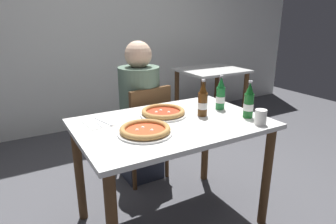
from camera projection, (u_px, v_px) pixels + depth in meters
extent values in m
plane|color=#4C4C51|center=(171.00, 219.00, 2.09)|extent=(8.00, 8.00, 0.00)
cube|color=white|center=(79.00, 24.00, 3.50)|extent=(7.00, 0.10, 2.60)
cube|color=silver|center=(172.00, 124.00, 1.86)|extent=(1.20, 0.80, 0.03)
cylinder|color=brown|center=(266.00, 177.00, 1.96)|extent=(0.06, 0.06, 0.72)
cylinder|color=brown|center=(79.00, 173.00, 2.01)|extent=(0.06, 0.06, 0.72)
cylinder|color=brown|center=(205.00, 142.00, 2.52)|extent=(0.06, 0.06, 0.72)
cube|color=brown|center=(140.00, 131.00, 2.55)|extent=(0.45, 0.45, 0.04)
cube|color=brown|center=(151.00, 113.00, 2.35)|extent=(0.38, 0.09, 0.40)
cylinder|color=brown|center=(146.00, 144.00, 2.85)|extent=(0.04, 0.04, 0.41)
cylinder|color=brown|center=(115.00, 153.00, 2.65)|extent=(0.04, 0.04, 0.41)
cylinder|color=brown|center=(167.00, 156.00, 2.60)|extent=(0.04, 0.04, 0.41)
cylinder|color=brown|center=(134.00, 168.00, 2.40)|extent=(0.04, 0.04, 0.41)
cube|color=#2D3342|center=(141.00, 153.00, 2.60)|extent=(0.32, 0.28, 0.45)
cylinder|color=slate|center=(140.00, 100.00, 2.45)|extent=(0.34, 0.34, 0.55)
sphere|color=beige|center=(138.00, 55.00, 2.33)|extent=(0.22, 0.22, 0.22)
cube|color=silver|center=(211.00, 70.00, 3.73)|extent=(0.80, 0.70, 0.03)
cylinder|color=brown|center=(202.00, 108.00, 3.45)|extent=(0.06, 0.06, 0.72)
cylinder|color=brown|center=(245.00, 100.00, 3.77)|extent=(0.06, 0.06, 0.72)
cylinder|color=brown|center=(177.00, 97.00, 3.93)|extent=(0.06, 0.06, 0.72)
cylinder|color=brown|center=(216.00, 91.00, 4.25)|extent=(0.06, 0.06, 0.72)
cylinder|color=white|center=(163.00, 114.00, 1.98)|extent=(0.32, 0.32, 0.01)
cylinder|color=#BC381E|center=(163.00, 113.00, 1.97)|extent=(0.23, 0.23, 0.01)
torus|color=#B78447|center=(163.00, 111.00, 1.97)|extent=(0.29, 0.29, 0.03)
sphere|color=silver|center=(156.00, 113.00, 1.98)|extent=(0.02, 0.02, 0.02)
sphere|color=silver|center=(169.00, 113.00, 1.97)|extent=(0.02, 0.02, 0.02)
sphere|color=silver|center=(161.00, 111.00, 2.01)|extent=(0.02, 0.02, 0.02)
cylinder|color=white|center=(145.00, 133.00, 1.66)|extent=(0.32, 0.32, 0.01)
cylinder|color=#CC4723|center=(145.00, 131.00, 1.66)|extent=(0.23, 0.23, 0.01)
torus|color=#B78447|center=(145.00, 129.00, 1.66)|extent=(0.29, 0.29, 0.03)
sphere|color=silver|center=(137.00, 131.00, 1.66)|extent=(0.02, 0.02, 0.02)
sphere|color=silver|center=(152.00, 131.00, 1.66)|extent=(0.02, 0.02, 0.02)
sphere|color=silver|center=(143.00, 128.00, 1.70)|extent=(0.02, 0.02, 0.02)
cylinder|color=#196B2D|center=(220.00, 98.00, 2.09)|extent=(0.06, 0.06, 0.16)
cone|color=#196B2D|center=(221.00, 82.00, 2.05)|extent=(0.05, 0.05, 0.07)
cylinder|color=#B7B7BC|center=(222.00, 76.00, 2.04)|extent=(0.03, 0.03, 0.01)
cylinder|color=white|center=(220.00, 99.00, 2.09)|extent=(0.07, 0.07, 0.04)
cylinder|color=#14591E|center=(248.00, 106.00, 1.91)|extent=(0.06, 0.06, 0.16)
cone|color=#14591E|center=(250.00, 88.00, 1.88)|extent=(0.05, 0.05, 0.07)
cylinder|color=#B7B7BC|center=(251.00, 82.00, 1.86)|extent=(0.03, 0.03, 0.01)
cylinder|color=white|center=(248.00, 107.00, 1.92)|extent=(0.07, 0.07, 0.04)
cylinder|color=#512D0F|center=(203.00, 104.00, 1.95)|extent=(0.06, 0.06, 0.16)
cone|color=#512D0F|center=(203.00, 87.00, 1.91)|extent=(0.05, 0.05, 0.07)
cylinder|color=#B7B7BC|center=(204.00, 81.00, 1.90)|extent=(0.03, 0.03, 0.01)
cylinder|color=white|center=(203.00, 105.00, 1.95)|extent=(0.07, 0.07, 0.04)
cube|color=white|center=(101.00, 123.00, 1.83)|extent=(0.20, 0.20, 0.00)
cube|color=silver|center=(104.00, 122.00, 1.84)|extent=(0.06, 0.19, 0.00)
cube|color=silver|center=(97.00, 123.00, 1.82)|extent=(0.01, 0.17, 0.00)
cylinder|color=white|center=(261.00, 117.00, 1.80)|extent=(0.07, 0.07, 0.09)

